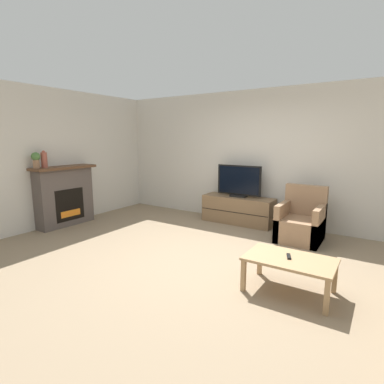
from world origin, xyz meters
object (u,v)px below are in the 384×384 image
Objects in this scene: tv at (239,182)px; armchair at (301,223)px; coffee_table at (290,262)px; mantel_vase_left at (44,160)px; tv_stand at (238,210)px; fireplace at (65,195)px; remote at (289,256)px; potted_plant at (36,159)px.

tv is 1.02× the size of armchair.
armchair is 0.96× the size of coffee_table.
mantel_vase_left reaches higher than tv_stand.
fireplace is 3.53m from tv_stand.
armchair is 6.00× the size of remote.
potted_plant reaches higher than fireplace.
potted_plant reaches higher than armchair.
coffee_table is at bearing 1.39° from mantel_vase_left.
tv is at bearing 35.44° from fireplace.
mantel_vase_left is 0.16m from potted_plant.
tv_stand reaches higher than coffee_table.
armchair reaches higher than tv_stand.
fireplace is 3.52m from tv.
potted_plant is 1.89× the size of remote.
remote reaches higher than coffee_table.
tv is 2.89m from coffee_table.
mantel_vase_left is 4.77m from armchair.
tv_stand is at bearing 35.47° from fireplace.
remote is (4.53, -0.25, -0.19)m from fireplace.
tv is 6.10× the size of remote.
remote is at bearing -3.10° from fireplace.
potted_plant is 0.31× the size of tv.
tv_stand is at bearing 163.51° from armchair.
mantel_vase_left is 0.33× the size of coffee_table.
potted_plant is 3.86m from tv.
mantel_vase_left reaches higher than fireplace.
armchair is at bearing -16.41° from tv.
fireplace is 4.56m from coffee_table.
mantel_vase_left is 0.34× the size of tv.
tv_stand is 1.56× the size of tv.
potted_plant is at bearing -137.97° from tv.
tv_stand is at bearing 42.05° from potted_plant.
potted_plant is (0.02, -0.53, 0.76)m from fireplace.
fireplace is at bearing 91.83° from potted_plant.
potted_plant is 4.84m from armchair.
mantel_vase_left is 3.88m from tv_stand.
remote is (1.66, -2.28, 0.14)m from tv_stand.
potted_plant is 0.20× the size of tv_stand.
fireplace reaches higher than coffee_table.
mantel_vase_left reaches higher than coffee_table.
remote is (4.51, 0.28, -0.95)m from potted_plant.
tv_stand is 1.41m from armchair.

